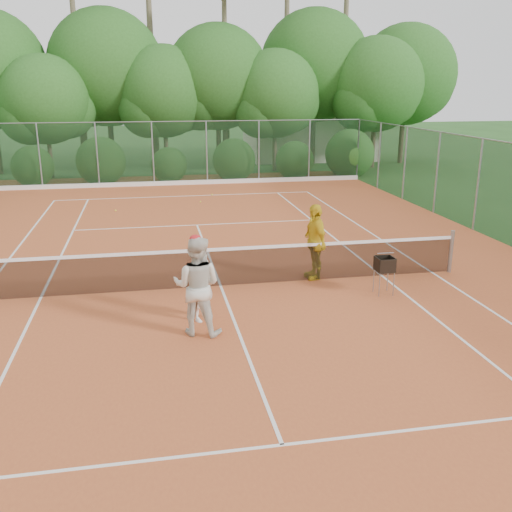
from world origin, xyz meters
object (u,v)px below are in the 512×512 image
(player_white, at_px, (203,284))
(player_center_grp, at_px, (197,286))
(ball_hopper, at_px, (385,265))
(player_yellow, at_px, (315,242))

(player_white, bearing_deg, player_center_grp, -144.75)
(player_center_grp, bearing_deg, ball_hopper, 17.44)
(player_yellow, height_order, ball_hopper, player_yellow)
(player_white, bearing_deg, ball_hopper, -29.84)
(player_white, xyz_separation_m, ball_hopper, (4.22, 0.74, -0.08))
(player_yellow, bearing_deg, player_center_grp, -54.75)
(player_center_grp, bearing_deg, player_yellow, 41.52)
(player_white, height_order, player_yellow, player_yellow)
(player_center_grp, bearing_deg, player_white, 75.00)
(player_white, xyz_separation_m, player_center_grp, (-0.17, -0.64, 0.20))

